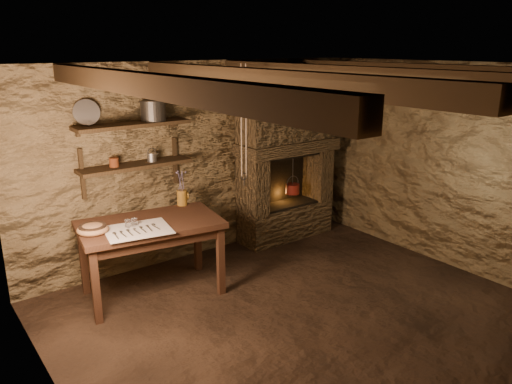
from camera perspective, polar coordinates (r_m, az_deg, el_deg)
floor at (r=5.08m, az=5.33°, el=-14.01°), size 4.50×4.50×0.00m
back_wall at (r=6.16m, az=-6.88°, el=3.49°), size 4.50×0.04×2.40m
left_wall at (r=3.58m, az=-22.33°, el=-7.39°), size 0.04×4.00×2.40m
right_wall at (r=6.29m, az=21.12°, el=2.75°), size 0.04×4.00×2.40m
ceiling at (r=4.39m, az=6.18°, el=14.14°), size 4.50×4.00×0.04m
beam_far_left at (r=3.55m, az=-12.38°, el=11.88°), size 0.14×3.95×0.16m
beam_mid_left at (r=4.07m, az=0.82°, el=12.79°), size 0.14×3.95×0.16m
beam_mid_right at (r=4.74m, az=10.71°, el=13.03°), size 0.14×3.95×0.16m
beam_far_right at (r=5.52m, az=17.99°, el=12.98°), size 0.14×3.95×0.16m
shelf_lower at (r=5.63m, az=-13.60°, el=2.96°), size 1.25×0.30×0.04m
shelf_upper at (r=5.55m, az=-13.91°, el=7.48°), size 1.25×0.30×0.04m
hearth at (r=6.67m, az=3.49°, el=4.81°), size 1.43×0.51×2.30m
work_table at (r=5.41m, az=-11.82°, el=-7.10°), size 1.54×1.03×0.82m
linen_cloth at (r=5.06m, az=-13.36°, el=-4.24°), size 0.70×0.61×0.01m
pewter_cutlery_row at (r=5.04m, az=-13.28°, el=-4.20°), size 0.55×0.29×0.01m
drinking_glasses at (r=5.16m, az=-13.73°, el=-3.34°), size 0.20×0.06×0.08m
stoneware_jug at (r=5.70m, az=-8.46°, el=0.19°), size 0.14×0.14×0.40m
wooden_bowl at (r=5.10m, az=-18.16°, el=-4.08°), size 0.40×0.40×0.11m
iron_stockpot at (r=5.63m, az=-11.67°, el=8.99°), size 0.31×0.31×0.20m
tin_pan at (r=5.47m, az=-18.81°, el=8.60°), size 0.29×0.17×0.27m
small_kettle at (r=5.70m, az=-11.82°, el=3.93°), size 0.16×0.13×0.15m
rusty_tin at (r=5.53m, az=-15.92°, el=3.29°), size 0.12×0.12×0.10m
red_pot at (r=6.82m, az=4.19°, el=0.45°), size 0.21×0.20×0.54m
hanging_ropes at (r=5.29m, az=-1.41°, el=8.08°), size 0.08×0.08×1.20m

